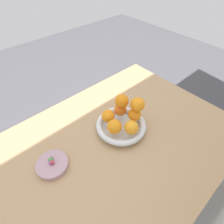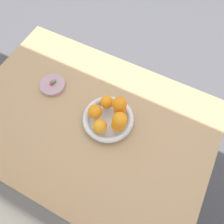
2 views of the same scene
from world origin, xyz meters
name	(u,v)px [view 2 (image 2 of 2)]	position (x,y,z in m)	size (l,w,h in m)	color
ground_plane	(98,162)	(0.00, 0.00, 0.00)	(6.00, 6.00, 0.00)	#4C4C51
dining_table	(90,128)	(0.00, 0.00, 0.65)	(1.10, 0.76, 0.74)	tan
fruit_bowl	(108,119)	(-0.08, -0.04, 0.76)	(0.22, 0.22, 0.04)	silver
candy_dish	(53,85)	(0.24, -0.08, 0.75)	(0.12, 0.12, 0.02)	#B28C99
orange_0	(120,110)	(-0.12, -0.08, 0.81)	(0.06, 0.06, 0.06)	orange
orange_1	(107,102)	(-0.05, -0.09, 0.81)	(0.06, 0.06, 0.06)	orange
orange_2	(95,112)	(-0.03, -0.02, 0.81)	(0.06, 0.06, 0.06)	orange
orange_3	(100,126)	(-0.08, 0.02, 0.81)	(0.06, 0.06, 0.06)	orange
orange_4	(118,125)	(-0.14, -0.02, 0.81)	(0.06, 0.06, 0.06)	orange
orange_5	(120,120)	(-0.15, -0.01, 0.87)	(0.06, 0.06, 0.06)	orange
orange_6	(119,104)	(-0.11, -0.07, 0.87)	(0.06, 0.06, 0.06)	orange
candy_ball_0	(51,84)	(0.24, -0.08, 0.77)	(0.02, 0.02, 0.02)	#C6384C
candy_ball_1	(53,82)	(0.24, -0.09, 0.77)	(0.02, 0.02, 0.02)	#4C9947
candy_ball_2	(51,83)	(0.24, -0.08, 0.77)	(0.01, 0.01, 0.01)	#8C4C99
candy_ball_3	(55,81)	(0.23, -0.10, 0.77)	(0.01, 0.01, 0.01)	#8C4C99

